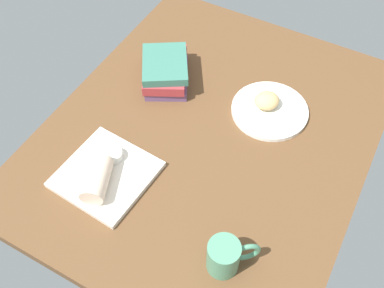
{
  "coord_description": "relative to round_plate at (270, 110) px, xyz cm",
  "views": [
    {
      "loc": [
        -74.35,
        -34.76,
        106.55
      ],
      "look_at": [
        -8.69,
        1.1,
        7.0
      ],
      "focal_mm": 41.74,
      "sensor_mm": 36.0,
      "label": 1
    }
  ],
  "objects": [
    {
      "name": "dining_table",
      "position": [
        -15.3,
        12.64,
        -2.7
      ],
      "size": [
        110.0,
        90.0,
        4.0
      ],
      "primitive_type": "cube",
      "color": "brown",
      "rests_on": "ground"
    },
    {
      "name": "round_plate",
      "position": [
        0.0,
        0.0,
        0.0
      ],
      "size": [
        23.2,
        23.2,
        1.4
      ],
      "primitive_type": "cylinder",
      "color": "white",
      "rests_on": "dining_table"
    },
    {
      "name": "scone_pastry",
      "position": [
        0.53,
        1.6,
        3.03
      ],
      "size": [
        10.09,
        10.17,
        4.66
      ],
      "primitive_type": "ellipsoid",
      "rotation": [
        0.0,
        0.0,
        2.29
      ],
      "color": "tan",
      "rests_on": "round_plate"
    },
    {
      "name": "square_plate",
      "position": [
        -42.81,
        30.02,
        0.1
      ],
      "size": [
        24.98,
        24.98,
        1.6
      ],
      "primitive_type": "cube",
      "rotation": [
        0.0,
        0.0,
        -0.07
      ],
      "color": "silver",
      "rests_on": "dining_table"
    },
    {
      "name": "sauce_cup",
      "position": [
        -37.63,
        30.92,
        2.27
      ],
      "size": [
        5.08,
        5.08,
        2.55
      ],
      "color": "silver",
      "rests_on": "square_plate"
    },
    {
      "name": "breakfast_wrap",
      "position": [
        -46.95,
        29.3,
        4.07
      ],
      "size": [
        13.74,
        10.44,
        6.35
      ],
      "primitive_type": "cylinder",
      "rotation": [
        1.57,
        0.0,
        1.95
      ],
      "color": "beige",
      "rests_on": "square_plate"
    },
    {
      "name": "book_stack",
      "position": [
        -3.29,
        34.46,
        3.61
      ],
      "size": [
        24.04,
        21.04,
        8.66
      ],
      "color": "#6B4C7A",
      "rests_on": "dining_table"
    },
    {
      "name": "coffee_mug",
      "position": [
        -49.96,
        -9.22,
        4.26
      ],
      "size": [
        10.12,
        11.14,
        9.71
      ],
      "color": "#4C8C6B",
      "rests_on": "dining_table"
    }
  ]
}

